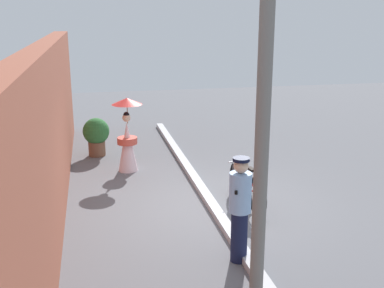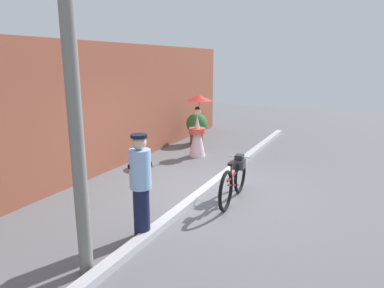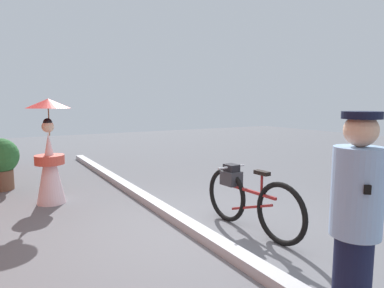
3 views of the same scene
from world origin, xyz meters
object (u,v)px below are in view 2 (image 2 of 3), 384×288
at_px(person_officer, 141,184).
at_px(utility_pole, 73,93).
at_px(person_with_parasol, 198,127).
at_px(potted_plant_by_door, 197,126).
at_px(bicycle_near_officer, 234,179).

bearing_deg(person_officer, utility_pole, 173.82).
height_order(person_with_parasol, potted_plant_by_door, person_with_parasol).
bearing_deg(potted_plant_by_door, person_officer, -162.19).
relative_size(potted_plant_by_door, utility_pole, 0.22).
bearing_deg(utility_pole, person_with_parasol, 11.25).
bearing_deg(potted_plant_by_door, bicycle_near_officer, -145.99).
xyz_separation_m(person_officer, potted_plant_by_door, (6.32, 2.03, -0.31)).
bearing_deg(bicycle_near_officer, person_officer, 158.93).
distance_m(person_officer, potted_plant_by_door, 6.64).
height_order(bicycle_near_officer, utility_pole, utility_pole).
bearing_deg(potted_plant_by_door, person_with_parasol, -154.17).
bearing_deg(person_officer, person_with_parasol, 15.19).
bearing_deg(utility_pole, bicycle_near_officer, -16.05).
bearing_deg(utility_pole, person_officer, -6.18).
bearing_deg(person_officer, potted_plant_by_door, 17.81).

